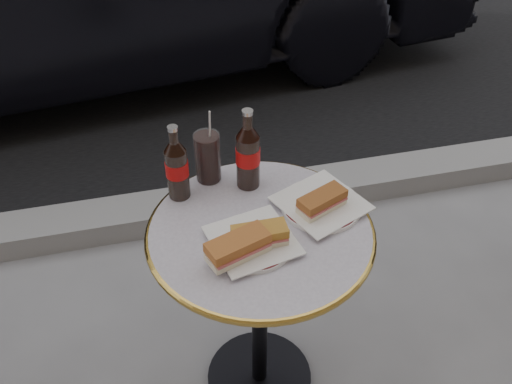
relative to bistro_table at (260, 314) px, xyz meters
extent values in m
plane|color=gray|center=(0.00, 0.00, -0.37)|extent=(80.00, 80.00, 0.00)
cube|color=gray|center=(0.00, 0.90, -0.32)|extent=(40.00, 0.20, 0.12)
cylinder|color=white|center=(-0.03, -0.05, 0.37)|extent=(0.22, 0.22, 0.01)
cylinder|color=white|center=(0.19, 0.05, 0.37)|extent=(0.27, 0.27, 0.01)
cube|color=#AB5F2B|center=(-0.08, -0.10, 0.41)|extent=(0.18, 0.12, 0.06)
cube|color=#B67D2E|center=(-0.02, -0.06, 0.40)|extent=(0.14, 0.07, 0.05)
cube|color=brown|center=(0.18, 0.02, 0.40)|extent=(0.15, 0.11, 0.05)
cylinder|color=black|center=(-0.10, 0.25, 0.44)|extent=(0.09, 0.09, 0.16)
camera|label=1|loc=(-0.27, -1.08, 1.43)|focal=40.00mm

